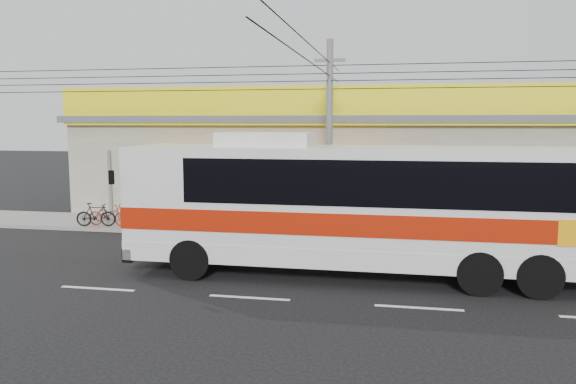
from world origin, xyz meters
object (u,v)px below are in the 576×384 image
Objects in this scene: utility_pole at (330,76)px; motorbike_dark at (96,215)px; coach_bus at (368,201)px; motorbike_red at (108,215)px.

motorbike_dark is at bearing 176.90° from utility_pole.
coach_bus is 11.63m from motorbike_red.
motorbike_dark is 10.61m from utility_pole.
utility_pole reaches higher than motorbike_red.
utility_pole is (-1.58, 4.22, 3.69)m from coach_bus.
motorbike_dark is 0.05× the size of utility_pole.
coach_bus reaches higher than motorbike_red.
motorbike_red is at bearing -72.41° from motorbike_dark.
coach_bus is at bearing -113.55° from motorbike_red.
utility_pole reaches higher than motorbike_dark.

